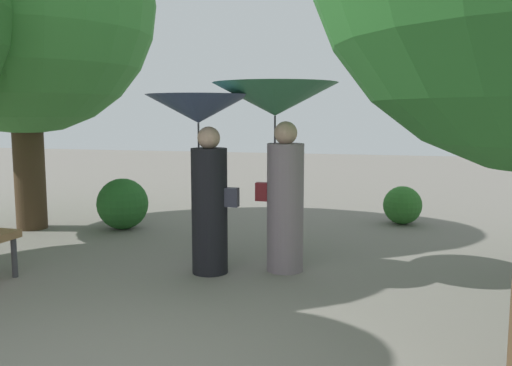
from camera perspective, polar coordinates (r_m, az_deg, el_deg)
person_left at (r=5.80m, az=-5.62°, el=3.90°), size 1.11×1.11×1.91m
person_right at (r=5.85m, az=2.30°, el=5.74°), size 1.34×1.34×2.04m
bush_path_left at (r=8.76m, az=15.09°, el=-2.26°), size 0.59×0.59×0.59m
bush_path_right at (r=8.33m, az=-13.79°, el=-2.13°), size 0.76×0.76×0.76m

